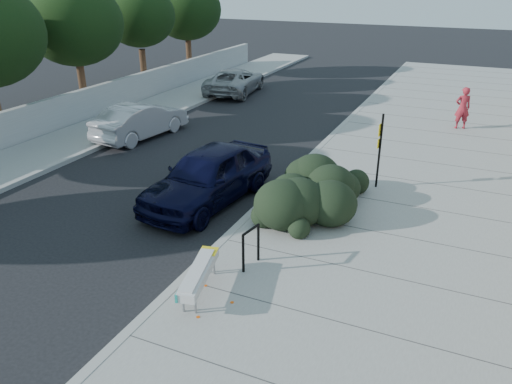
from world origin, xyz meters
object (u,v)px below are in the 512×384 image
sedan_navy (208,176)px  suv_silver (235,81)px  bench (199,273)px  wagon_silver (141,120)px  bike_rack (251,244)px  pedestrian (463,108)px  sign_post (380,146)px

sedan_navy → suv_silver: size_ratio=0.98×
bench → wagon_silver: wagon_silver is taller
bike_rack → pedestrian: bearing=85.2°
bench → pedestrian: (4.19, 15.22, 0.45)m
pedestrian → sign_post: bearing=53.0°
bench → suv_silver: 19.71m
bench → bike_rack: size_ratio=1.99×
bench → pedestrian: size_ratio=1.08×
bike_rack → wagon_silver: wagon_silver is taller
bike_rack → pedestrian: (3.63, 13.85, 0.31)m
bike_rack → sedan_navy: (-2.78, 2.98, 0.11)m
bench → sign_post: 7.62m
sign_post → wagon_silver: (-10.18, 1.62, -0.78)m
bike_rack → sign_post: size_ratio=0.41×
bike_rack → sedan_navy: 4.08m
bench → bike_rack: (0.57, 1.38, 0.13)m
bike_rack → suv_silver: bearing=127.5°
bench → suv_silver: bearing=100.5°
suv_silver → pedestrian: size_ratio=2.82×
sedan_navy → bench: bearing=-56.4°
wagon_silver → suv_silver: wagon_silver is taller
sedan_navy → wagon_silver: 7.30m
bench → sign_post: size_ratio=0.82×
bench → wagon_silver: size_ratio=0.44×
sign_post → bench: bearing=-98.8°
bench → wagon_silver: bearing=118.2°
bike_rack → sign_post: (1.65, 5.86, 0.77)m
bike_rack → wagon_silver: bearing=148.6°
bench → suv_silver: suv_silver is taller
bench → bike_rack: bearing=53.9°
bike_rack → sedan_navy: size_ratio=0.20×
suv_silver → pedestrian: (12.29, -2.75, 0.34)m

